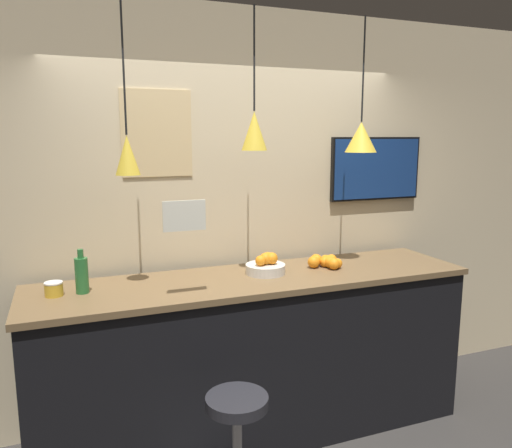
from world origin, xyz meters
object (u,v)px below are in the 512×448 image
at_px(fruit_bowl, 266,266).
at_px(spread_jar, 54,289).
at_px(mounted_tv, 376,169).
at_px(bar_stool, 237,446).
at_px(juice_bottle, 82,275).

xyz_separation_m(fruit_bowl, spread_jar, (-1.32, 0.00, -0.01)).
bearing_deg(fruit_bowl, spread_jar, 179.95).
xyz_separation_m(fruit_bowl, mounted_tv, (1.09, 0.36, 0.60)).
distance_m(bar_stool, mounted_tv, 2.34).
distance_m(spread_jar, mounted_tv, 2.51).
bearing_deg(fruit_bowl, juice_bottle, 179.94).
xyz_separation_m(bar_stool, spread_jar, (-0.86, 0.73, 0.74)).
distance_m(bar_stool, fruit_bowl, 1.15).
bearing_deg(mounted_tv, spread_jar, -171.43).
relative_size(juice_bottle, mounted_tv, 0.33).
bearing_deg(fruit_bowl, mounted_tv, 18.45).
height_order(bar_stool, mounted_tv, mounted_tv).
xyz_separation_m(bar_stool, fruit_bowl, (0.46, 0.73, 0.76)).
distance_m(fruit_bowl, mounted_tv, 1.30).
distance_m(fruit_bowl, spread_jar, 1.32).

